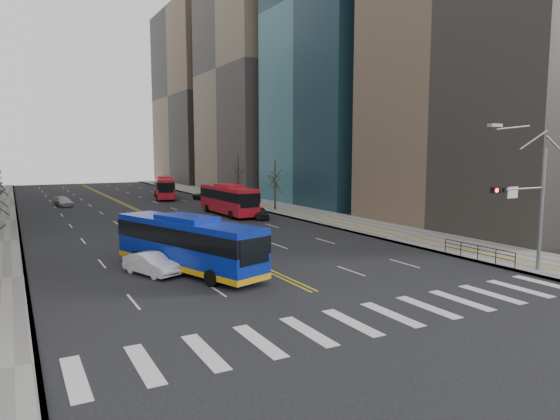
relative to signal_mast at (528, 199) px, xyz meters
name	(u,v)px	position (x,y,z in m)	size (l,w,h in m)	color
ground	(372,318)	(-13.77, -2.00, -4.86)	(220.00, 220.00, 0.00)	black
sidewalk_right	(268,205)	(3.73, 43.00, -4.78)	(7.00, 130.00, 0.15)	gray
crosswalk	(372,318)	(-13.77, -2.00, -4.85)	(26.70, 4.00, 0.01)	silver
centerline	(128,206)	(-13.77, 53.00, -4.85)	(0.55, 100.00, 0.01)	gold
office_towers	(106,50)	(-13.64, 66.51, 19.07)	(83.00, 134.00, 58.00)	gray
signal_mast	(528,199)	(0.00, 0.00, 0.00)	(5.37, 0.37, 9.39)	slate
pedestrian_railing	(478,250)	(0.53, 4.00, -4.03)	(0.06, 6.06, 1.02)	black
street_trees	(95,181)	(-20.94, 32.55, 0.02)	(35.20, 47.20, 7.60)	#2F251C
blue_bus	(187,242)	(-18.48, 11.08, -2.93)	(6.56, 12.83, 3.66)	#0B22A5
red_bus_near	(228,198)	(-4.98, 36.58, -2.77)	(3.14, 11.97, 3.76)	red
red_bus_far	(164,186)	(-6.15, 61.14, -2.82)	(5.14, 11.90, 3.67)	red
car_white	(151,264)	(-20.81, 11.26, -4.15)	(1.49, 4.26, 1.40)	white
car_dark_mid	(260,213)	(-3.21, 31.35, -4.18)	(1.61, 3.99, 1.36)	black
car_silver	(63,202)	(-21.95, 56.39, -4.19)	(1.87, 4.61, 1.34)	#A5A5AA
car_dark_far	(204,196)	(-1.27, 55.71, -4.30)	(1.86, 4.04, 1.12)	black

